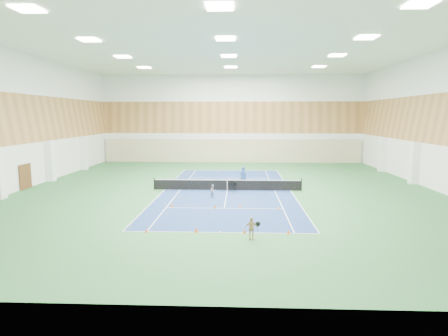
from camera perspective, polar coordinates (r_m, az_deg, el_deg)
The scene contains 21 objects.
ground at distance 32.60m, azimuth 0.49°, elevation -3.42°, with size 40.00×40.00×0.00m, color #2B6534.
room_shell at distance 31.96m, azimuth 0.51°, elevation 7.18°, with size 36.00×40.00×12.00m, color white, non-canonical shape.
wood_cladding at distance 31.99m, azimuth 0.51°, elevation 10.77°, with size 36.00×40.00×8.00m, color #B07741, non-canonical shape.
ceiling_light_grid at distance 32.42m, azimuth 0.52°, elevation 17.71°, with size 21.40×25.40×0.06m, color white, non-canonical shape.
court_surface at distance 32.60m, azimuth 0.49°, elevation -3.41°, with size 10.97×23.77×0.01m, color navy.
tennis_balls_scatter at distance 32.59m, azimuth 0.49°, elevation -3.34°, with size 10.57×22.77×0.07m, color yellow, non-canonical shape.
tennis_net at distance 32.50m, azimuth 0.49°, elevation -2.47°, with size 12.80×0.10×1.10m, color black, non-canonical shape.
back_curtain at distance 51.92m, azimuth 1.21°, elevation 2.63°, with size 35.40×0.16×3.20m, color #C6B793.
door_left_b at distance 37.53m, azimuth -28.02°, elevation -1.15°, with size 0.08×1.80×2.20m, color #593319.
coach at distance 33.90m, azimuth 2.88°, elevation -1.37°, with size 0.69×0.45×1.89m, color #204795.
child_court at distance 29.57m, azimuth -1.69°, elevation -3.55°, with size 0.52×0.40×1.07m, color gray.
child_apron at distance 19.91m, azimuth 4.17°, elevation -9.15°, with size 0.69×0.29×1.18m, color tan.
ball_cart at distance 31.91m, azimuth 1.24°, elevation -2.85°, with size 0.52×0.52×0.90m, color black, non-canonical shape.
cone_svc_a at distance 27.15m, azimuth -7.94°, elevation -5.57°, with size 0.21×0.21×0.24m, color #FE4C0D.
cone_svc_b at distance 26.39m, azimuth -1.34°, elevation -5.91°, with size 0.20×0.20×0.23m, color orange.
cone_svc_c at distance 26.60m, azimuth 2.46°, elevation -5.79°, with size 0.21×0.21×0.23m, color #FF5F0D.
cone_svc_d at distance 26.40m, azimuth 8.27°, elevation -6.02°, with size 0.18×0.18×0.19m, color orange.
cone_base_a at distance 21.55m, azimuth -11.72°, elevation -9.32°, with size 0.18×0.18×0.20m, color #E6500C.
cone_base_b at distance 21.20m, azimuth -4.24°, elevation -9.39°, with size 0.23×0.23×0.25m, color #E24E0B.
cone_base_c at distance 21.01m, azimuth 3.16°, elevation -9.61°, with size 0.19×0.19×0.21m, color #E4600C.
cone_base_d at distance 21.16m, azimuth 9.79°, elevation -9.56°, with size 0.20×0.20×0.23m, color #FF5C0D.
Camera 1 is at (1.05, -31.94, 6.45)m, focal length 30.00 mm.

